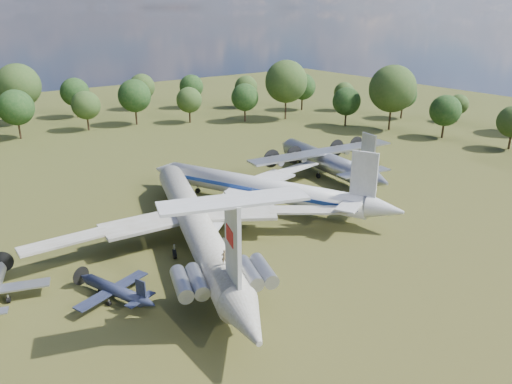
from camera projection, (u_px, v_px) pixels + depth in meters
ground at (212, 238)px, 70.21m from camera, size 300.00×300.00×0.00m
il62_airliner at (196, 229)px, 66.43m from camera, size 59.38×67.70×5.57m
tu104_jet at (261, 192)px, 80.76m from camera, size 53.34×59.24×4.85m
an12_transport at (325, 164)px, 95.79m from camera, size 35.37×38.61×4.62m
small_prop_west at (115, 292)px, 55.05m from camera, size 13.43×15.44×1.90m
person_on_il62 at (224, 257)px, 51.25m from camera, size 0.71×0.60×1.64m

